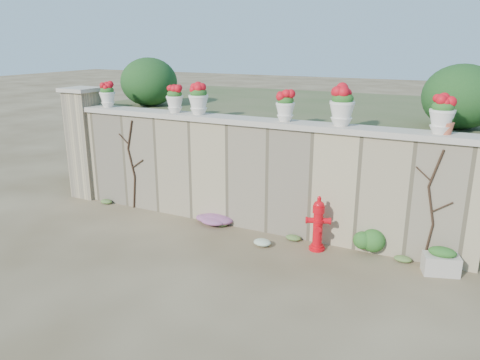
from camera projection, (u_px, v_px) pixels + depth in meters
The scene contains 21 objects.
ground at pixel (203, 263), 7.61m from camera, with size 80.00×80.00×0.00m, color brown.
stone_wall at pixel (251, 176), 8.86m from camera, with size 8.00×0.40×2.00m, color tan.
wall_cap at pixel (251, 121), 8.56m from camera, with size 8.10×0.52×0.10m, color #BBAF9E.
gate_pillar at pixel (86, 142), 10.58m from camera, with size 0.72×0.72×2.48m.
raised_fill at pixel (306, 144), 11.60m from camera, with size 9.00×6.00×2.00m, color #384C23.
back_shrub_left at pixel (149, 82), 10.83m from camera, with size 1.30×1.30×1.10m, color #143814.
back_shrub_right at pixel (461, 97), 7.98m from camera, with size 1.30×1.30×1.10m, color #143814.
vine_left at pixel (132, 163), 9.83m from camera, with size 0.60×0.04×1.91m.
vine_right at pixel (432, 206), 7.29m from camera, with size 0.60×0.04×1.91m.
fire_hydrant at pixel (318, 223), 7.95m from camera, with size 0.42×0.30×0.96m.
planter_box at pixel (441, 261), 7.20m from camera, with size 0.60×0.46×0.44m.
green_shrub at pixel (368, 238), 7.87m from camera, with size 0.59×0.53×0.56m, color #1E5119.
magenta_clump at pixel (208, 218), 9.20m from camera, with size 0.88×0.59×0.23m, color #CD29BB.
white_flowers at pixel (261, 242), 8.19m from camera, with size 0.46×0.37×0.16m, color white.
urn_pot_0 at pixel (107, 95), 9.94m from camera, with size 0.33×0.33×0.52m.
urn_pot_1 at pixel (175, 99), 9.20m from camera, with size 0.34×0.34×0.53m.
urn_pot_2 at pixel (198, 99), 8.95m from camera, with size 0.38×0.38×0.60m.
urn_pot_3 at pixel (285, 106), 8.19m from camera, with size 0.34×0.34×0.53m.
urn_pot_4 at pixel (342, 106), 7.74m from camera, with size 0.42×0.42×0.66m.
urn_pot_5 at pixel (442, 114), 7.08m from camera, with size 0.38×0.38×0.60m.
terracotta_pot at pixel (446, 125), 7.10m from camera, with size 0.25×0.25×0.30m.
Camera 1 is at (3.64, -5.90, 3.47)m, focal length 35.00 mm.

